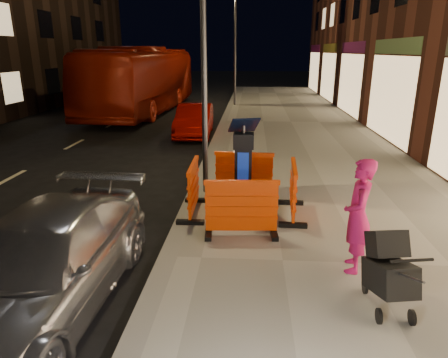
# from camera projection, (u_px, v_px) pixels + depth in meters

# --- Properties ---
(ground_plane) EXTENTS (120.00, 120.00, 0.00)m
(ground_plane) POSITION_uv_depth(u_px,v_px,m) (168.00, 265.00, 6.20)
(ground_plane) COLOR black
(ground_plane) RESTS_ON ground
(sidewalk) EXTENTS (6.00, 60.00, 0.15)m
(sidewalk) POSITION_uv_depth(u_px,v_px,m) (366.00, 268.00, 5.98)
(sidewalk) COLOR gray
(sidewalk) RESTS_ON ground
(kerb) EXTENTS (0.30, 60.00, 0.15)m
(kerb) POSITION_uv_depth(u_px,v_px,m) (168.00, 261.00, 6.18)
(kerb) COLOR slate
(kerb) RESTS_ON ground
(parking_kiosk) EXTENTS (0.57, 0.57, 1.77)m
(parking_kiosk) POSITION_uv_depth(u_px,v_px,m) (243.00, 170.00, 7.49)
(parking_kiosk) COLOR black
(parking_kiosk) RESTS_ON sidewalk
(barrier_front) EXTENTS (1.30, 0.61, 0.99)m
(barrier_front) POSITION_uv_depth(u_px,v_px,m) (241.00, 208.00, 6.71)
(barrier_front) COLOR #E43A02
(barrier_front) RESTS_ON sidewalk
(barrier_back) EXTENTS (1.30, 0.61, 0.99)m
(barrier_back) POSITION_uv_depth(u_px,v_px,m) (244.00, 175.00, 8.52)
(barrier_back) COLOR #E43A02
(barrier_back) RESTS_ON sidewalk
(barrier_kerbside) EXTENTS (0.54, 1.28, 0.99)m
(barrier_kerbside) POSITION_uv_depth(u_px,v_px,m) (194.00, 188.00, 7.68)
(barrier_kerbside) COLOR #E43A02
(barrier_kerbside) RESTS_ON sidewalk
(barrier_bldgside) EXTENTS (0.59, 1.30, 0.99)m
(barrier_bldgside) POSITION_uv_depth(u_px,v_px,m) (293.00, 191.00, 7.55)
(barrier_bldgside) COLOR #E43A02
(barrier_bldgside) RESTS_ON sidewalk
(car_silver) EXTENTS (1.91, 4.34, 1.24)m
(car_silver) POSITION_uv_depth(u_px,v_px,m) (48.00, 307.00, 5.19)
(car_silver) COLOR silver
(car_silver) RESTS_ON ground
(car_red) EXTENTS (1.43, 3.70, 1.20)m
(car_red) POSITION_uv_depth(u_px,v_px,m) (195.00, 135.00, 15.58)
(car_red) COLOR #9C0902
(car_red) RESTS_ON ground
(bus_doubledecker) EXTENTS (3.34, 12.14, 3.35)m
(bus_doubledecker) POSITION_uv_depth(u_px,v_px,m) (146.00, 112.00, 21.53)
(bus_doubledecker) COLOR maroon
(bus_doubledecker) RESTS_ON ground
(man) EXTENTS (0.50, 0.66, 1.65)m
(man) POSITION_uv_depth(u_px,v_px,m) (358.00, 216.00, 5.56)
(man) COLOR #BB145A
(man) RESTS_ON sidewalk
(stroller) EXTENTS (0.60, 0.82, 0.93)m
(stroller) POSITION_uv_depth(u_px,v_px,m) (390.00, 274.00, 4.81)
(stroller) COLOR black
(stroller) RESTS_ON sidewalk
(street_lamp_mid) EXTENTS (0.12, 0.12, 6.00)m
(street_lamp_mid) POSITION_uv_depth(u_px,v_px,m) (204.00, 52.00, 8.06)
(street_lamp_mid) COLOR #3F3F44
(street_lamp_mid) RESTS_ON sidewalk
(street_lamp_far) EXTENTS (0.12, 0.12, 6.00)m
(street_lamp_far) POSITION_uv_depth(u_px,v_px,m) (235.00, 51.00, 22.29)
(street_lamp_far) COLOR #3F3F44
(street_lamp_far) RESTS_ON sidewalk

